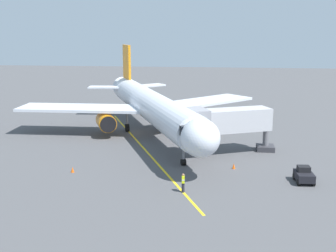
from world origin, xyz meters
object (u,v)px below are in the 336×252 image
at_px(airplane, 150,105).
at_px(safety_cone_nose_right, 73,170).
at_px(jet_bridge, 222,122).
at_px(ground_crew_marshaller, 183,183).
at_px(safety_cone_nose_left, 234,166).
at_px(tug_near_nose, 304,175).

distance_m(airplane, safety_cone_nose_right, 17.35).
bearing_deg(jet_bridge, ground_crew_marshaller, 74.73).
height_order(safety_cone_nose_left, safety_cone_nose_right, same).
relative_size(jet_bridge, ground_crew_marshaller, 6.52).
height_order(airplane, safety_cone_nose_right, airplane).
relative_size(jet_bridge, tug_near_nose, 4.65).
xyz_separation_m(safety_cone_nose_left, safety_cone_nose_right, (15.84, 3.11, 0.00)).
distance_m(ground_crew_marshaller, safety_cone_nose_right, 11.97).
xyz_separation_m(airplane, jet_bridge, (-9.48, 8.13, -0.24)).
bearing_deg(safety_cone_nose_left, tug_near_nose, 152.89).
distance_m(tug_near_nose, safety_cone_nose_left, 7.06).
bearing_deg(ground_crew_marshaller, safety_cone_nose_left, -122.96).
bearing_deg(safety_cone_nose_right, tug_near_nose, 179.75).
bearing_deg(safety_cone_nose_left, ground_crew_marshaller, 57.04).
height_order(jet_bridge, tug_near_nose, jet_bridge).
xyz_separation_m(ground_crew_marshaller, safety_cone_nose_right, (11.31, -3.89, -0.61)).
relative_size(ground_crew_marshaller, safety_cone_nose_right, 3.11).
xyz_separation_m(jet_bridge, ground_crew_marshaller, (3.25, 11.92, -2.88)).
bearing_deg(safety_cone_nose_right, ground_crew_marshaller, 161.02).
relative_size(airplane, tug_near_nose, 15.93).
relative_size(ground_crew_marshaller, safety_cone_nose_left, 3.11).
xyz_separation_m(airplane, tug_near_nose, (-17.04, 16.26, -3.30)).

